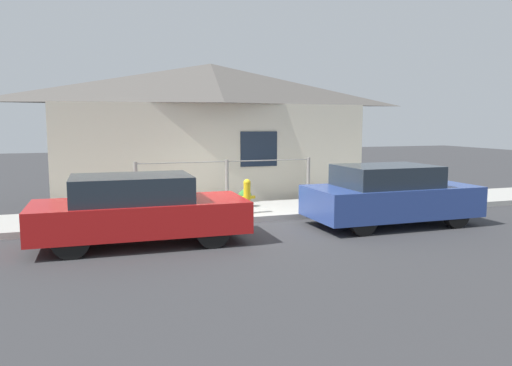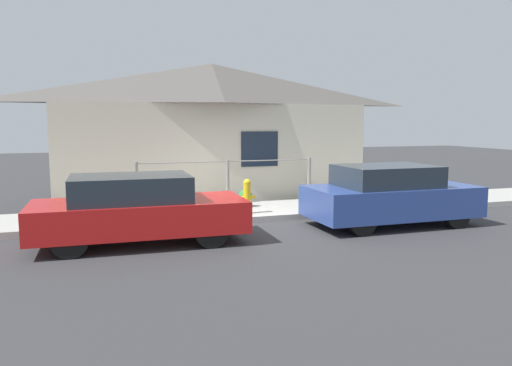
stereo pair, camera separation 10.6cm
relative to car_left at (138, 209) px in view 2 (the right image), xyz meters
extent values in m
plane|color=#38383A|center=(2.65, 1.21, -0.68)|extent=(60.00, 60.00, 0.00)
cube|color=#B2AFA8|center=(2.65, 2.29, -0.61)|extent=(24.00, 2.17, 0.14)
cube|color=beige|center=(2.65, 3.91, 0.75)|extent=(8.96, 0.12, 2.87)
cube|color=#1E2838|center=(3.77, 3.84, 0.90)|extent=(1.10, 0.04, 1.00)
pyramid|color=#605B56|center=(2.65, 4.95, 2.78)|extent=(9.36, 2.20, 1.18)
cylinder|color=gray|center=(0.25, 3.23, 0.06)|extent=(0.10, 0.10, 1.20)
cylinder|color=gray|center=(2.65, 3.23, 0.06)|extent=(0.10, 0.10, 1.20)
cylinder|color=gray|center=(5.05, 3.23, 0.06)|extent=(0.10, 0.10, 1.20)
cylinder|color=gray|center=(2.65, 3.23, 0.61)|extent=(4.80, 0.03, 0.03)
cube|color=red|center=(0.04, 0.00, -0.14)|extent=(4.06, 1.75, 0.60)
cube|color=#232D38|center=(-0.12, 0.00, 0.41)|extent=(2.25, 1.51, 0.50)
cylinder|color=black|center=(1.31, 0.69, -0.35)|extent=(0.66, 0.21, 0.65)
cylinder|color=black|center=(1.28, -0.74, -0.35)|extent=(0.66, 0.21, 0.65)
cylinder|color=black|center=(-1.19, 0.74, -0.35)|extent=(0.66, 0.21, 0.65)
cylinder|color=black|center=(-1.22, -0.70, -0.35)|extent=(0.66, 0.21, 0.65)
cube|color=#2D4793|center=(5.65, 0.00, -0.12)|extent=(3.84, 1.78, 0.68)
cube|color=#232D38|center=(5.50, 0.00, 0.46)|extent=(2.12, 1.56, 0.47)
cylinder|color=black|center=(6.83, 0.76, -0.38)|extent=(0.59, 0.20, 0.59)
cylinder|color=black|center=(6.84, -0.75, -0.38)|extent=(0.59, 0.20, 0.59)
cylinder|color=black|center=(4.46, 0.75, -0.38)|extent=(0.59, 0.20, 0.59)
cylinder|color=black|center=(4.46, -0.76, -0.38)|extent=(0.59, 0.20, 0.59)
cylinder|color=yellow|center=(2.73, 1.69, -0.18)|extent=(0.17, 0.17, 0.71)
sphere|color=yellow|center=(2.73, 1.69, 0.21)|extent=(0.18, 0.18, 0.18)
cylinder|color=yellow|center=(2.61, 1.69, -0.14)|extent=(0.15, 0.08, 0.08)
cylinder|color=yellow|center=(2.85, 1.69, -0.14)|extent=(0.15, 0.08, 0.08)
cylinder|color=slate|center=(2.97, 2.62, -0.46)|extent=(0.28, 0.28, 0.15)
sphere|color=#387F38|center=(2.97, 2.62, -0.26)|extent=(0.36, 0.36, 0.36)
camera|label=1|loc=(-0.87, -9.67, 1.68)|focal=35.00mm
camera|label=2|loc=(-0.77, -9.70, 1.68)|focal=35.00mm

